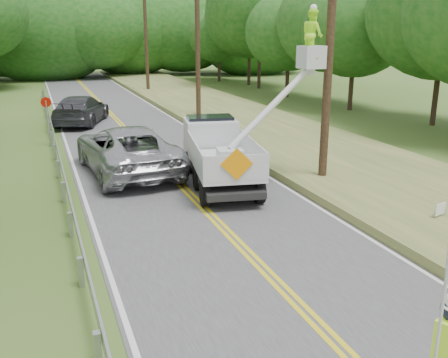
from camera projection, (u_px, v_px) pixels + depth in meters
name	position (u px, v px, depth m)	size (l,w,h in m)	color
ground	(342.00, 350.00, 8.90)	(140.00, 140.00, 0.00)	#3B571D
road	(159.00, 162.00, 21.47)	(7.20, 96.00, 0.03)	#434345
guardrail	(58.00, 153.00, 20.78)	(0.18, 48.00, 0.77)	#9FA1A6
utility_poles	(241.00, 34.00, 24.35)	(1.60, 43.30, 10.00)	black
tall_grass_verge	(305.00, 146.00, 23.81)	(7.00, 96.00, 0.30)	#50612E
treeline_right	(324.00, 19.00, 37.01)	(11.11, 51.12, 12.02)	#332319
treeline_horizon	(90.00, 29.00, 58.38)	(58.10, 15.34, 12.39)	#134A14
bucket_truck	(224.00, 142.00, 18.78)	(4.82, 6.37, 6.12)	black
suv_silver	(127.00, 149.00, 19.71)	(3.09, 6.70, 1.86)	#A6A7AD
suv_darkgrey	(81.00, 110.00, 30.06)	(2.35, 5.79, 1.68)	#3A3B41
stop_sign_permanent	(47.00, 114.00, 24.09)	(0.51, 0.11, 2.39)	#9FA1A6
yard_sign	(440.00, 210.00, 14.37)	(0.47, 0.17, 0.70)	white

